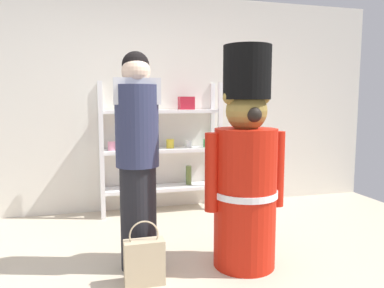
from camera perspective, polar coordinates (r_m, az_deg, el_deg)
The scene contains 5 objects.
back_wall at distance 4.57m, azimuth -9.24°, elevation 6.19°, with size 6.40×0.12×2.60m, color silver.
merchandise_shelf at distance 4.43m, azimuth -4.75°, elevation -0.30°, with size 1.44×0.35×1.55m.
teddy_bear_guard at distance 2.96m, azimuth 8.29°, elevation -4.21°, with size 0.67×0.52×1.76m.
person_shopper at distance 2.90m, azimuth -8.46°, elevation -2.08°, with size 0.35×0.34×1.71m.
shopping_bag at distance 2.83m, azimuth -7.40°, elevation -17.59°, with size 0.29×0.13×0.48m.
Camera 1 is at (-0.46, -2.34, 1.34)m, focal length 34.37 mm.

